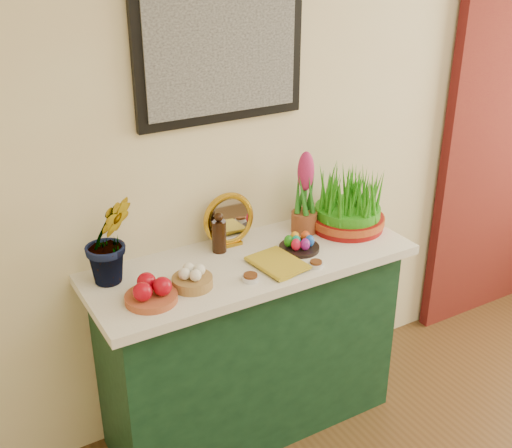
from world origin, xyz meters
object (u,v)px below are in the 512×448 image
Objects in this scene: mirror at (229,220)px; wheatgrass_sabzeh at (348,203)px; sideboard at (250,349)px; hyacinth_green at (108,226)px; book at (261,269)px.

wheatgrass_sabzeh is (0.55, -0.13, 0.01)m from mirror.
wheatgrass_sabzeh reaches higher than mirror.
hyacinth_green is (-0.56, 0.11, 0.70)m from sideboard.
hyacinth_green is 0.63m from book.
mirror is 0.56m from wheatgrass_sabzeh.
wheatgrass_sabzeh is at bearing 9.56° from book.
sideboard is at bearing -85.93° from mirror.
book is at bearing -23.55° from hyacinth_green.
wheatgrass_sabzeh is at bearing 3.95° from sideboard.
mirror is at bearing 6.02° from hyacinth_green.
mirror is 0.31m from book.
sideboard is 0.80m from wheatgrass_sabzeh.
sideboard is 3.76× the size of wheatgrass_sabzeh.
wheatgrass_sabzeh is (1.10, -0.07, -0.11)m from hyacinth_green.
sideboard is 5.41× the size of mirror.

